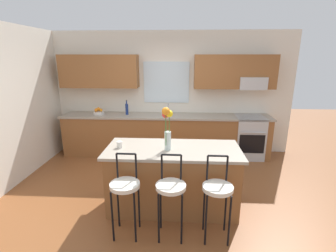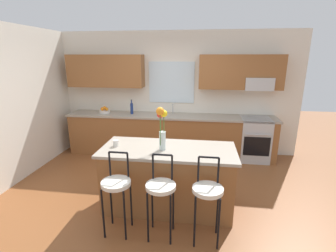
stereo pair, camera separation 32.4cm
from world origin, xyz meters
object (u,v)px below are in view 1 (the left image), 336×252
kitchen_island (173,178)px  bottle_olive_oil (127,109)px  bar_stool_far (217,191)px  fruit_bowl_oranges (99,112)px  bar_stool_middle (171,190)px  flower_vase (167,125)px  mug_ceramic (120,145)px  oven_range (248,137)px  bar_stool_near (125,188)px

kitchen_island → bottle_olive_oil: (-1.09, 2.01, 0.59)m
kitchen_island → bar_stool_far: (0.55, -0.63, 0.17)m
kitchen_island → fruit_bowl_oranges: size_ratio=7.86×
bar_stool_middle → flower_vase: bearing=97.8°
kitchen_island → fruit_bowl_oranges: fruit_bowl_oranges is taller
flower_vase → mug_ceramic: bearing=175.9°
bar_stool_far → mug_ceramic: size_ratio=11.58×
bar_stool_far → mug_ceramic: (-1.30, 0.62, 0.33)m
kitchen_island → bar_stool_far: bar_stool_far is taller
bar_stool_middle → fruit_bowl_oranges: bearing=123.3°
flower_vase → mug_ceramic: 0.75m
fruit_bowl_oranges → bottle_olive_oil: bearing=-0.3°
bar_stool_middle → fruit_bowl_oranges: (-1.73, 2.64, 0.34)m
bottle_olive_oil → mug_ceramic: bearing=-80.5°
bottle_olive_oil → flower_vase: bearing=-63.8°
oven_range → fruit_bowl_oranges: bearing=179.5°
fruit_bowl_oranges → bottle_olive_oil: (0.64, -0.00, 0.08)m
flower_vase → bottle_olive_oil: size_ratio=1.89×
bar_stool_far → bottle_olive_oil: size_ratio=3.25×
bar_stool_far → mug_ceramic: bearing=154.7°
bottle_olive_oil → fruit_bowl_oranges: bearing=179.7°
mug_ceramic → fruit_bowl_oranges: 2.25m
bottle_olive_oil → bar_stool_middle: bearing=-67.5°
mug_ceramic → oven_range: bearing=40.5°
flower_vase → bottle_olive_oil: 2.32m
fruit_bowl_oranges → kitchen_island: bearing=-49.3°
kitchen_island → flower_vase: flower_vase is taller
oven_range → bar_stool_near: 3.38m
mug_ceramic → kitchen_island: bearing=0.9°
kitchen_island → bar_stool_far: 0.85m
flower_vase → fruit_bowl_oranges: flower_vase is taller
flower_vase → kitchen_island: bearing=38.3°
bar_stool_far → mug_ceramic: bar_stool_far is taller
mug_ceramic → fruit_bowl_oranges: size_ratio=0.37×
bar_stool_near → mug_ceramic: (-0.20, 0.62, 0.33)m
bar_stool_middle → bar_stool_near: bearing=180.0°
bar_stool_middle → oven_range: bearing=58.8°
flower_vase → bar_stool_near: bearing=-129.8°
bar_stool_middle → mug_ceramic: 1.03m
bar_stool_far → fruit_bowl_oranges: fruit_bowl_oranges is taller
kitchen_island → bar_stool_middle: size_ratio=1.81×
kitchen_island → bar_stool_near: 0.85m
bar_stool_near → bottle_olive_oil: bearing=101.7°
bar_stool_middle → flower_vase: (-0.08, 0.57, 0.65)m
fruit_bowl_oranges → bar_stool_far: bearing=-49.2°
oven_range → mug_ceramic: (-2.34, -2.00, 0.51)m
bar_stool_near → bar_stool_middle: bearing=0.0°
oven_range → bottle_olive_oil: 2.74m
bar_stool_middle → bottle_olive_oil: bearing=112.5°
kitchen_island → mug_ceramic: bearing=-179.1°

